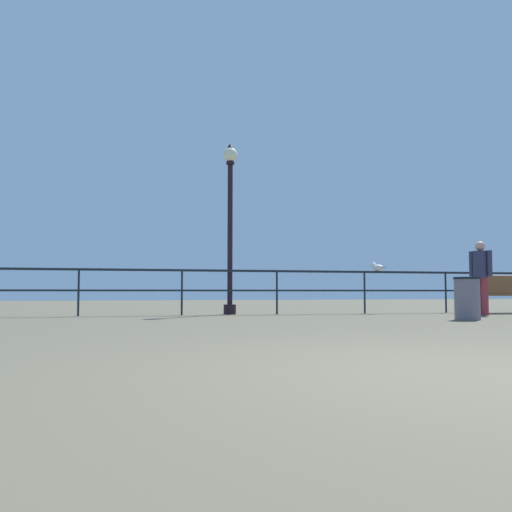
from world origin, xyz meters
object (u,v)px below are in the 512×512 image
object	(u,v)px
person_by_bench	(481,273)
seagull_on_rail	(377,267)
bench_near_left	(503,292)
trash_bin	(467,298)
lamppost_center	(230,214)

from	to	relation	value
person_by_bench	seagull_on_rail	world-z (taller)	person_by_bench
bench_near_left	seagull_on_rail	bearing A→B (deg)	166.13
person_by_bench	seagull_on_rail	distance (m)	2.27
bench_near_left	trash_bin	distance (m)	3.61
seagull_on_rail	trash_bin	distance (m)	3.24
bench_near_left	lamppost_center	bearing A→B (deg)	171.99
trash_bin	bench_near_left	bearing A→B (deg)	42.84
lamppost_center	bench_near_left	bearing A→B (deg)	-8.01
person_by_bench	trash_bin	bearing A→B (deg)	-131.92
bench_near_left	person_by_bench	xyz separation A→B (m)	(-1.15, -0.78, 0.42)
bench_near_left	person_by_bench	size ratio (longest dim) A/B	1.09
seagull_on_rail	bench_near_left	bearing A→B (deg)	-13.87
lamppost_center	trash_bin	world-z (taller)	lamppost_center
lamppost_center	trash_bin	bearing A→B (deg)	-42.03
trash_bin	seagull_on_rail	bearing A→B (deg)	93.85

